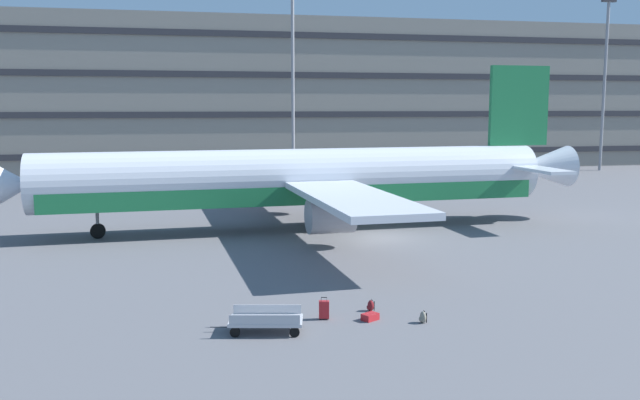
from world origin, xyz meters
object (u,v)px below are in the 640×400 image
object	(u,v)px
airliner	(304,180)
suitcase_teal	(370,317)
suitcase_scuffed	(324,309)
backpack_orange	(423,317)
backpack_purple	(370,306)
baggage_cart	(266,320)

from	to	relation	value
airliner	suitcase_teal	size ratio (longest dim) A/B	52.86
suitcase_scuffed	backpack_orange	bearing A→B (deg)	-19.45
airliner	backpack_purple	distance (m)	18.67
suitcase_scuffed	backpack_purple	xyz separation A→B (m)	(2.02, 0.64, -0.17)
backpack_orange	baggage_cart	distance (m)	5.86
baggage_cart	backpack_orange	bearing A→B (deg)	-2.29
airliner	backpack_orange	bearing A→B (deg)	-88.47
airliner	suitcase_teal	bearing A→B (deg)	-93.73
suitcase_scuffed	backpack_orange	world-z (taller)	suitcase_scuffed
airliner	baggage_cart	bearing A→B (deg)	-104.84
backpack_orange	backpack_purple	bearing A→B (deg)	128.23
backpack_orange	baggage_cart	world-z (taller)	baggage_cart
airliner	backpack_purple	size ratio (longest dim) A/B	79.80
airliner	backpack_orange	xyz separation A→B (m)	(0.54, -20.26, -3.03)
suitcase_teal	backpack_purple	size ratio (longest dim) A/B	1.51
airliner	suitcase_scuffed	bearing A→B (deg)	-98.81
baggage_cart	airliner	bearing A→B (deg)	75.16
airliner	baggage_cart	size ratio (longest dim) A/B	11.54
suitcase_scuffed	backpack_purple	bearing A→B (deg)	17.46
suitcase_scuffed	baggage_cart	world-z (taller)	suitcase_scuffed
backpack_purple	baggage_cart	distance (m)	4.68
airliner	baggage_cart	world-z (taller)	airliner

